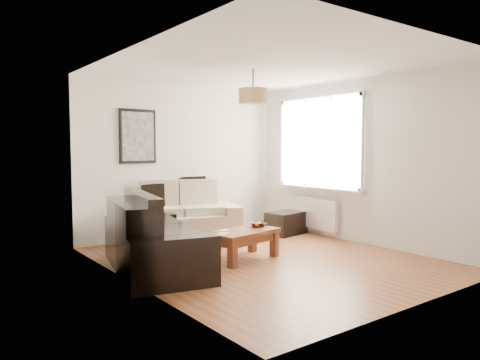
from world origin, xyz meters
TOP-DOWN VIEW (x-y plane):
  - floor at (0.00, 0.00)m, footprint 4.50×4.50m
  - ceiling at (0.00, 0.00)m, footprint 3.80×4.50m
  - wall_back at (0.00, 2.25)m, footprint 3.80×0.04m
  - wall_front at (0.00, -2.25)m, footprint 3.80×0.04m
  - wall_left at (-1.90, 0.00)m, footprint 0.04×4.50m
  - wall_right at (1.90, 0.00)m, footprint 0.04×4.50m
  - window_bay at (1.86, 0.80)m, footprint 0.14×1.90m
  - radiator at (1.82, 0.80)m, footprint 0.10×0.90m
  - poster at (-0.85, 2.22)m, footprint 0.62×0.04m
  - pendant_shade at (0.00, 0.30)m, footprint 0.40×0.40m
  - loveseat_cream at (-0.33, 1.78)m, footprint 2.05×1.53m
  - sofa_leather at (-1.43, 0.44)m, footprint 1.40×2.17m
  - coffee_table at (-0.25, 0.20)m, footprint 1.06×0.70m
  - ottoman at (1.45, 1.19)m, footprint 0.75×0.55m
  - cushion_left at (-0.71, 2.00)m, footprint 0.39×0.23m
  - cushion_right at (0.06, 2.00)m, footprint 0.46×0.14m
  - fruit_bowl at (0.12, 0.33)m, footprint 0.24×0.24m
  - orange_a at (0.06, 0.27)m, footprint 0.09×0.09m
  - orange_b at (0.11, 0.30)m, footprint 0.09×0.09m
  - orange_c at (0.02, 0.25)m, footprint 0.07×0.07m
  - papers at (-0.61, 0.15)m, footprint 0.22×0.20m

SIDE VIEW (x-z plane):
  - floor at x=0.00m, z-range 0.00..0.00m
  - ottoman at x=1.45m, z-range 0.00..0.39m
  - coffee_table at x=-0.25m, z-range 0.00..0.40m
  - radiator at x=1.82m, z-range 0.12..0.64m
  - papers at x=-0.61m, z-range 0.40..0.40m
  - fruit_bowl at x=0.12m, z-range 0.40..0.45m
  - sofa_leather at x=-1.43m, z-range 0.00..0.86m
  - orange_a at x=0.06m, z-range 0.40..0.47m
  - orange_b at x=0.11m, z-range 0.41..0.47m
  - orange_c at x=0.02m, z-range 0.41..0.47m
  - loveseat_cream at x=-0.33m, z-range 0.00..0.91m
  - cushion_left at x=-0.71m, z-range 0.56..0.93m
  - cushion_right at x=0.06m, z-range 0.56..1.02m
  - wall_back at x=0.00m, z-range 0.00..2.60m
  - wall_front at x=0.00m, z-range 0.00..2.60m
  - wall_left at x=-1.90m, z-range 0.00..2.60m
  - wall_right at x=1.90m, z-range 0.00..2.60m
  - window_bay at x=1.86m, z-range 0.80..2.40m
  - poster at x=-0.85m, z-range 1.26..2.13m
  - pendant_shade at x=0.00m, z-range 2.13..2.33m
  - ceiling at x=0.00m, z-range 2.60..2.60m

